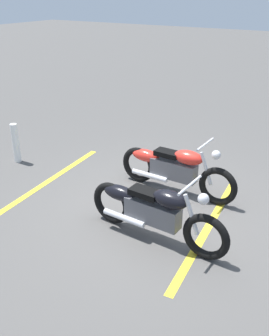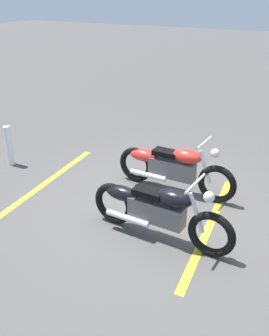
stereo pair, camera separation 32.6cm
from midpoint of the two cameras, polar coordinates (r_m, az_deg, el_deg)
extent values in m
plane|color=#514F4C|center=(6.41, 4.21, -6.01)|extent=(60.00, 60.00, 0.00)
torus|color=black|center=(6.54, 13.61, -2.67)|extent=(0.67, 0.13, 0.67)
torus|color=black|center=(7.13, 1.89, 0.48)|extent=(0.67, 0.13, 0.67)
cube|color=#59595E|center=(6.78, 7.15, -0.29)|extent=(0.85, 0.24, 0.32)
ellipsoid|color=red|center=(6.56, 9.39, 1.53)|extent=(0.53, 0.29, 0.24)
ellipsoid|color=red|center=(6.97, 3.03, 1.86)|extent=(0.57, 0.25, 0.22)
cube|color=black|center=(6.72, 6.29, 2.13)|extent=(0.45, 0.25, 0.09)
cylinder|color=silver|center=(6.50, 11.95, -0.13)|extent=(0.27, 0.06, 0.56)
cylinder|color=silver|center=(6.35, 11.87, 3.44)|extent=(0.05, 0.62, 0.04)
sphere|color=silver|center=(6.34, 13.43, 1.88)|extent=(0.15, 0.15, 0.15)
cylinder|color=silver|center=(6.91, 3.60, -1.12)|extent=(0.70, 0.11, 0.09)
torus|color=black|center=(5.26, 12.28, -9.94)|extent=(0.67, 0.14, 0.67)
torus|color=black|center=(5.89, -1.80, -5.20)|extent=(0.67, 0.14, 0.67)
cube|color=#59595E|center=(5.51, 4.38, -6.59)|extent=(0.85, 0.26, 0.32)
ellipsoid|color=black|center=(5.24, 7.04, -4.65)|extent=(0.53, 0.30, 0.24)
ellipsoid|color=black|center=(5.70, -0.53, -3.71)|extent=(0.57, 0.26, 0.22)
cube|color=black|center=(5.42, 3.29, -3.67)|extent=(0.45, 0.26, 0.09)
cylinder|color=silver|center=(5.19, 10.20, -6.82)|extent=(0.27, 0.07, 0.56)
cylinder|color=silver|center=(5.00, 10.05, -2.53)|extent=(0.06, 0.62, 0.04)
sphere|color=silver|center=(5.00, 12.00, -4.54)|extent=(0.15, 0.15, 0.15)
cylinder|color=silver|center=(5.67, 0.09, -7.40)|extent=(0.70, 0.12, 0.09)
cylinder|color=white|center=(8.25, -16.06, 3.54)|extent=(0.14, 0.14, 0.82)
cube|color=yellow|center=(6.04, 12.27, -8.70)|extent=(0.43, 3.20, 0.01)
cube|color=yellow|center=(7.42, -11.26, -1.85)|extent=(0.43, 3.20, 0.01)
camera|label=1|loc=(0.16, 91.49, -0.70)|focal=41.28mm
camera|label=2|loc=(0.16, -88.51, 0.70)|focal=41.28mm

